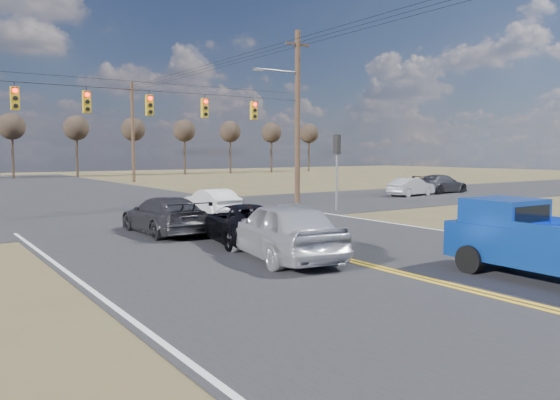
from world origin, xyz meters
TOP-DOWN VIEW (x-y plane):
  - ground at (0.00, 0.00)m, footprint 160.00×160.00m
  - road_main at (0.00, 10.00)m, footprint 14.00×120.00m
  - road_cross at (0.00, 18.00)m, footprint 120.00×12.00m
  - signal_gantry at (0.50, 17.79)m, footprint 19.60×4.83m
  - utility_poles at (0.00, 17.00)m, footprint 19.60×58.32m
  - treeline at (0.00, 26.96)m, footprint 87.00×117.80m
  - pickup_truck at (2.27, -1.02)m, footprint 2.04×4.97m
  - silver_suv at (-1.37, 4.57)m, footprint 2.72×5.15m
  - black_suv at (-0.80, 7.82)m, footprint 2.91×4.94m
  - white_car_queue at (2.05, 15.50)m, footprint 1.36×3.82m
  - dgrey_car_queue at (-2.24, 10.99)m, footprint 1.96×4.76m
  - cross_car_east_near at (18.48, 17.75)m, footprint 1.76×3.94m
  - cross_car_east_far at (22.40, 18.42)m, footprint 2.18×4.79m

SIDE VIEW (x-z plane):
  - ground at x=0.00m, z-range 0.00..0.00m
  - road_main at x=0.00m, z-range -0.01..0.01m
  - road_cross at x=0.00m, z-range -0.01..0.01m
  - white_car_queue at x=2.05m, z-range 0.00..1.25m
  - cross_car_east_near at x=18.48m, z-range 0.00..1.26m
  - black_suv at x=-0.80m, z-range 0.00..1.29m
  - cross_car_east_far at x=22.40m, z-range 0.00..1.36m
  - dgrey_car_queue at x=-2.24m, z-range 0.00..1.38m
  - silver_suv at x=-1.37m, z-range 0.00..1.67m
  - pickup_truck at x=2.27m, z-range -0.03..1.83m
  - signal_gantry at x=0.50m, z-range 0.06..10.06m
  - utility_poles at x=0.00m, z-range 0.23..10.23m
  - treeline at x=0.00m, z-range 2.00..9.40m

